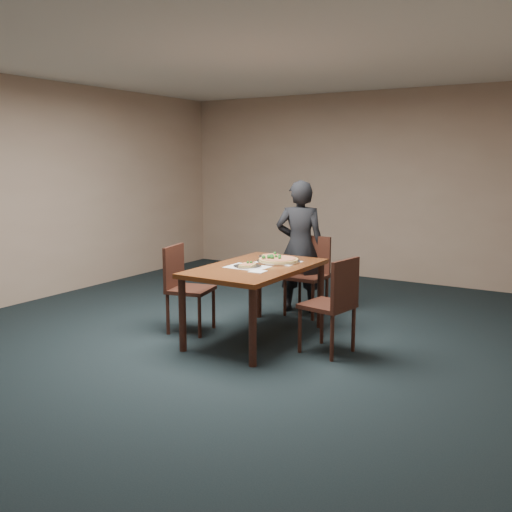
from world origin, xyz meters
The scene contains 13 objects.
ground centered at (0.00, 0.00, 0.00)m, with size 8.00×8.00×0.00m, color black.
room_shell centered at (0.00, 0.00, 1.74)m, with size 8.00×8.00×8.00m.
dining_table centered at (0.29, 0.49, 0.66)m, with size 0.90×1.50×0.75m.
chair_far centered at (0.32, 1.64, 0.52)m, with size 0.43×0.43×0.91m.
chair_left centered at (-0.50, 0.32, 0.52)m, with size 0.50×0.50×0.91m.
chair_right centered at (1.15, 0.47, 0.52)m, with size 0.48×0.48×0.91m.
diner centered at (0.17, 1.67, 0.78)m, with size 0.57×0.37×1.56m, color black.
placemat_main centered at (0.37, 0.80, 0.75)m, with size 0.42×0.32×0.00m, color white.
placemat_near centered at (0.25, 0.39, 0.75)m, with size 0.40×0.30×0.00m, color white.
pizza_pan centered at (0.37, 0.80, 0.77)m, with size 0.45×0.45×0.07m.
slice_plate_near centered at (0.25, 0.39, 0.76)m, with size 0.28×0.28×0.05m.
slice_plate_far centered at (0.16, 1.02, 0.76)m, with size 0.28×0.28×0.06m.
napkin centered at (0.46, 0.24, 0.75)m, with size 0.14×0.14×0.01m, color white.
Camera 1 is at (3.21, -4.26, 1.80)m, focal length 40.00 mm.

